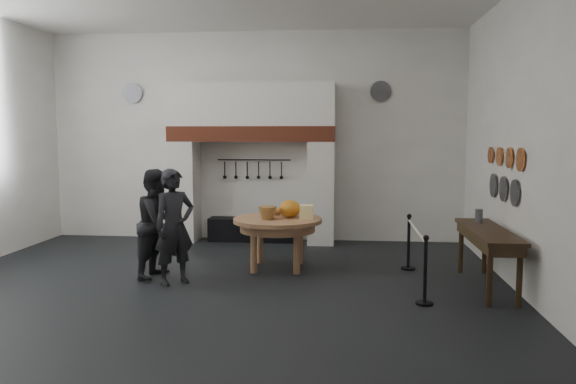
# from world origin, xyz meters

# --- Properties ---
(floor) EXTENTS (9.00, 8.00, 0.02)m
(floor) POSITION_xyz_m (0.00, 0.00, 0.00)
(floor) COLOR black
(floor) RESTS_ON ground
(wall_back) EXTENTS (9.00, 0.02, 4.50)m
(wall_back) POSITION_xyz_m (0.00, 4.00, 2.25)
(wall_back) COLOR white
(wall_back) RESTS_ON floor
(wall_front) EXTENTS (9.00, 0.02, 4.50)m
(wall_front) POSITION_xyz_m (0.00, -4.00, 2.25)
(wall_front) COLOR white
(wall_front) RESTS_ON floor
(wall_right) EXTENTS (0.02, 8.00, 4.50)m
(wall_right) POSITION_xyz_m (4.50, 0.00, 2.25)
(wall_right) COLOR white
(wall_right) RESTS_ON floor
(chimney_pier_left) EXTENTS (0.55, 0.70, 2.15)m
(chimney_pier_left) POSITION_xyz_m (-1.48, 3.65, 1.07)
(chimney_pier_left) COLOR silver
(chimney_pier_left) RESTS_ON floor
(chimney_pier_right) EXTENTS (0.55, 0.70, 2.15)m
(chimney_pier_right) POSITION_xyz_m (1.48, 3.65, 1.07)
(chimney_pier_right) COLOR silver
(chimney_pier_right) RESTS_ON floor
(hearth_brick_band) EXTENTS (3.50, 0.72, 0.32)m
(hearth_brick_band) POSITION_xyz_m (0.00, 3.65, 2.31)
(hearth_brick_band) COLOR #9E442B
(hearth_brick_band) RESTS_ON chimney_pier_left
(chimney_hood) EXTENTS (3.50, 0.70, 0.90)m
(chimney_hood) POSITION_xyz_m (0.00, 3.65, 2.92)
(chimney_hood) COLOR silver
(chimney_hood) RESTS_ON hearth_brick_band
(iron_range) EXTENTS (1.90, 0.45, 0.50)m
(iron_range) POSITION_xyz_m (0.00, 3.72, 0.25)
(iron_range) COLOR black
(iron_range) RESTS_ON floor
(utensil_rail) EXTENTS (1.60, 0.02, 0.02)m
(utensil_rail) POSITION_xyz_m (0.00, 3.92, 1.75)
(utensil_rail) COLOR black
(utensil_rail) RESTS_ON wall_back
(work_table) EXTENTS (1.69, 1.69, 0.07)m
(work_table) POSITION_xyz_m (0.82, 1.33, 0.84)
(work_table) COLOR tan
(work_table) RESTS_ON floor
(pumpkin) EXTENTS (0.36, 0.36, 0.31)m
(pumpkin) POSITION_xyz_m (1.02, 1.43, 1.03)
(pumpkin) COLOR orange
(pumpkin) RESTS_ON work_table
(cheese_block_big) EXTENTS (0.22, 0.22, 0.24)m
(cheese_block_big) POSITION_xyz_m (1.32, 1.28, 0.99)
(cheese_block_big) COLOR #FFE898
(cheese_block_big) RESTS_ON work_table
(cheese_block_small) EXTENTS (0.18, 0.18, 0.20)m
(cheese_block_small) POSITION_xyz_m (1.30, 1.58, 0.97)
(cheese_block_small) COLOR #F4EB92
(cheese_block_small) RESTS_ON work_table
(wicker_basket) EXTENTS (0.36, 0.36, 0.22)m
(wicker_basket) POSITION_xyz_m (0.67, 1.18, 0.98)
(wicker_basket) COLOR olive
(wicker_basket) RESTS_ON work_table
(bread_loaf) EXTENTS (0.31, 0.18, 0.13)m
(bread_loaf) POSITION_xyz_m (0.72, 1.68, 0.94)
(bread_loaf) COLOR #AA7D3C
(bread_loaf) RESTS_ON work_table
(visitor_near) EXTENTS (0.77, 0.75, 1.79)m
(visitor_near) POSITION_xyz_m (-0.64, 0.19, 0.89)
(visitor_near) COLOR black
(visitor_near) RESTS_ON floor
(visitor_far) EXTENTS (0.82, 0.97, 1.75)m
(visitor_far) POSITION_xyz_m (-1.04, 0.59, 0.88)
(visitor_far) COLOR black
(visitor_far) RESTS_ON floor
(side_table) EXTENTS (0.55, 2.20, 0.06)m
(side_table) POSITION_xyz_m (4.10, 0.40, 0.87)
(side_table) COLOR #372714
(side_table) RESTS_ON floor
(pewter_jug) EXTENTS (0.12, 0.12, 0.22)m
(pewter_jug) POSITION_xyz_m (4.10, 1.00, 1.01)
(pewter_jug) COLOR #54545A
(pewter_jug) RESTS_ON side_table
(copper_pan_a) EXTENTS (0.03, 0.34, 0.34)m
(copper_pan_a) POSITION_xyz_m (4.46, 0.20, 1.95)
(copper_pan_a) COLOR #C6662D
(copper_pan_a) RESTS_ON wall_right
(copper_pan_b) EXTENTS (0.03, 0.32, 0.32)m
(copper_pan_b) POSITION_xyz_m (4.46, 0.75, 1.95)
(copper_pan_b) COLOR #C6662D
(copper_pan_b) RESTS_ON wall_right
(copper_pan_c) EXTENTS (0.03, 0.30, 0.30)m
(copper_pan_c) POSITION_xyz_m (4.46, 1.30, 1.95)
(copper_pan_c) COLOR #C6662D
(copper_pan_c) RESTS_ON wall_right
(copper_pan_d) EXTENTS (0.03, 0.28, 0.28)m
(copper_pan_d) POSITION_xyz_m (4.46, 1.85, 1.95)
(copper_pan_d) COLOR #C6662D
(copper_pan_d) RESTS_ON wall_right
(pewter_plate_left) EXTENTS (0.03, 0.40, 0.40)m
(pewter_plate_left) POSITION_xyz_m (4.46, 0.40, 1.45)
(pewter_plate_left) COLOR #4C4C51
(pewter_plate_left) RESTS_ON wall_right
(pewter_plate_mid) EXTENTS (0.03, 0.40, 0.40)m
(pewter_plate_mid) POSITION_xyz_m (4.46, 1.00, 1.45)
(pewter_plate_mid) COLOR #4C4C51
(pewter_plate_mid) RESTS_ON wall_right
(pewter_plate_right) EXTENTS (0.03, 0.40, 0.40)m
(pewter_plate_right) POSITION_xyz_m (4.46, 1.60, 1.45)
(pewter_plate_right) COLOR #4C4C51
(pewter_plate_right) RESTS_ON wall_right
(pewter_plate_back_left) EXTENTS (0.44, 0.03, 0.44)m
(pewter_plate_back_left) POSITION_xyz_m (-2.70, 3.96, 3.20)
(pewter_plate_back_left) COLOR #4C4C51
(pewter_plate_back_left) RESTS_ON wall_back
(pewter_plate_back_right) EXTENTS (0.44, 0.03, 0.44)m
(pewter_plate_back_right) POSITION_xyz_m (2.70, 3.96, 3.20)
(pewter_plate_back_right) COLOR #4C4C51
(pewter_plate_back_right) RESTS_ON wall_back
(barrier_post_near) EXTENTS (0.05, 0.05, 0.90)m
(barrier_post_near) POSITION_xyz_m (3.06, -0.52, 0.45)
(barrier_post_near) COLOR black
(barrier_post_near) RESTS_ON floor
(barrier_post_far) EXTENTS (0.05, 0.05, 0.90)m
(barrier_post_far) POSITION_xyz_m (3.06, 1.48, 0.45)
(barrier_post_far) COLOR black
(barrier_post_far) RESTS_ON floor
(barrier_rope) EXTENTS (0.04, 2.00, 0.04)m
(barrier_rope) POSITION_xyz_m (3.06, 0.48, 0.85)
(barrier_rope) COLOR silver
(barrier_rope) RESTS_ON barrier_post_near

